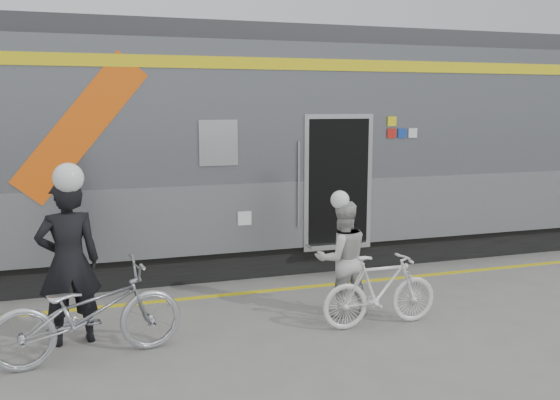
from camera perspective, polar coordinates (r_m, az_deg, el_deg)
name	(u,v)px	position (r m, az deg, el deg)	size (l,w,h in m)	color
ground	(364,339)	(7.51, 8.08, -13.07)	(90.00, 90.00, 0.00)	slate
train	(190,149)	(10.59, -8.61, 4.89)	(24.00, 3.17, 4.10)	black
safety_strip	(304,287)	(9.37, 2.34, -8.38)	(24.00, 0.12, 0.01)	yellow
man	(69,262)	(7.43, -19.68, -5.67)	(0.73, 0.48, 1.99)	black
bicycle_left	(88,312)	(7.03, -17.97, -10.25)	(0.73, 2.08, 1.10)	#B2B4BA
woman	(342,258)	(8.05, 5.99, -5.61)	(0.76, 0.59, 1.56)	beige
bicycle_right	(380,290)	(7.78, 9.63, -8.58)	(0.45, 1.58, 0.95)	silver
helmet_man	(63,164)	(7.23, -20.18, 3.31)	(0.34, 0.34, 0.34)	white
helmet_woman	(343,192)	(7.87, 6.10, 0.79)	(0.25, 0.25, 0.25)	white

